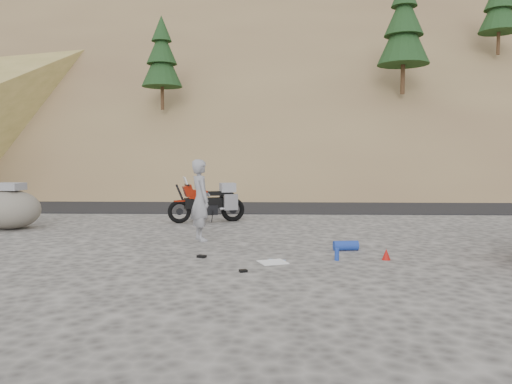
# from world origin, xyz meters

# --- Properties ---
(ground) EXTENTS (140.00, 140.00, 0.00)m
(ground) POSITION_xyz_m (0.00, 0.00, 0.00)
(ground) COLOR #474441
(ground) RESTS_ON ground
(road) EXTENTS (120.00, 7.00, 0.05)m
(road) POSITION_xyz_m (0.00, 9.00, 0.00)
(road) COLOR black
(road) RESTS_ON ground
(hillside) EXTENTS (120.00, 73.00, 46.72)m
(hillside) POSITION_xyz_m (-0.05, 40.88, 11.08)
(hillside) COLOR brown
(hillside) RESTS_ON ground
(motorcycle) EXTENTS (2.17, 1.09, 1.34)m
(motorcycle) POSITION_xyz_m (-0.34, 3.59, 0.57)
(motorcycle) COLOR black
(motorcycle) RESTS_ON ground
(man) EXTENTS (0.69, 0.79, 1.84)m
(man) POSITION_xyz_m (-0.17, 0.46, 0.00)
(man) COLOR gray
(man) RESTS_ON ground
(boulder) EXTENTS (1.93, 1.79, 1.20)m
(boulder) POSITION_xyz_m (-5.41, 2.05, 0.53)
(boulder) COLOR #615B53
(boulder) RESTS_ON ground
(gear_white_cloth) EXTENTS (0.59, 0.56, 0.02)m
(gear_white_cloth) POSITION_xyz_m (1.47, -1.86, 0.01)
(gear_white_cloth) COLOR white
(gear_white_cloth) RESTS_ON ground
(gear_blue_mat) EXTENTS (0.52, 0.26, 0.20)m
(gear_blue_mat) POSITION_xyz_m (2.95, -0.66, 0.10)
(gear_blue_mat) COLOR #19369B
(gear_blue_mat) RESTS_ON ground
(gear_bottle) EXTENTS (0.10, 0.10, 0.23)m
(gear_bottle) POSITION_xyz_m (2.64, -1.64, 0.11)
(gear_bottle) COLOR #19369B
(gear_bottle) RESTS_ON ground
(gear_funnel) EXTENTS (0.18, 0.18, 0.20)m
(gear_funnel) POSITION_xyz_m (3.56, -1.55, 0.10)
(gear_funnel) COLOR #A9100B
(gear_funnel) RESTS_ON ground
(gear_glove_a) EXTENTS (0.19, 0.17, 0.05)m
(gear_glove_a) POSITION_xyz_m (0.13, -1.47, 0.02)
(gear_glove_a) COLOR black
(gear_glove_a) RESTS_ON ground
(gear_glove_b) EXTENTS (0.15, 0.14, 0.04)m
(gear_glove_b) POSITION_xyz_m (0.98, -2.62, 0.02)
(gear_glove_b) COLOR black
(gear_glove_b) RESTS_ON ground
(gear_blue_cloth) EXTENTS (0.36, 0.30, 0.01)m
(gear_blue_cloth) POSITION_xyz_m (1.53, -1.74, 0.01)
(gear_blue_cloth) COLOR #88A4D3
(gear_blue_cloth) RESTS_ON ground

